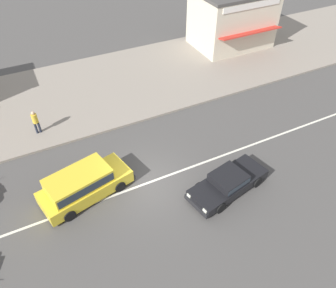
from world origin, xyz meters
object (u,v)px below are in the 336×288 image
minivan_yellow_0 (83,184)px  shopfront_mid_block (232,18)px  pedestrian_near_clock (35,121)px  sedan_black_1 (228,182)px

minivan_yellow_0 → shopfront_mid_block: 19.91m
pedestrian_near_clock → shopfront_mid_block: shopfront_mid_block is taller
minivan_yellow_0 → sedan_black_1: (6.68, -2.90, -0.31)m
shopfront_mid_block → pedestrian_near_clock: bearing=-163.5°
minivan_yellow_0 → sedan_black_1: size_ratio=1.06×
sedan_black_1 → pedestrian_near_clock: (-7.89, 8.87, 0.53)m
sedan_black_1 → shopfront_mid_block: (9.71, 14.09, 1.93)m
minivan_yellow_0 → shopfront_mid_block: size_ratio=0.77×
pedestrian_near_clock → shopfront_mid_block: 18.41m
pedestrian_near_clock → shopfront_mid_block: size_ratio=0.24×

